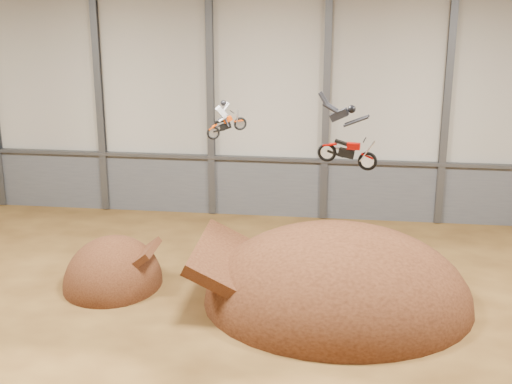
# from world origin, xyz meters

# --- Properties ---
(floor) EXTENTS (40.00, 40.00, 0.00)m
(floor) POSITION_xyz_m (0.00, 0.00, 0.00)
(floor) COLOR #503315
(floor) RESTS_ON ground
(back_wall) EXTENTS (40.00, 0.10, 14.00)m
(back_wall) POSITION_xyz_m (0.00, 15.00, 7.00)
(back_wall) COLOR #BDB6A8
(back_wall) RESTS_ON ground
(lower_band_back) EXTENTS (39.80, 0.18, 3.50)m
(lower_band_back) POSITION_xyz_m (0.00, 14.90, 1.75)
(lower_band_back) COLOR #54565C
(lower_band_back) RESTS_ON ground
(steel_rail) EXTENTS (39.80, 0.35, 0.20)m
(steel_rail) POSITION_xyz_m (0.00, 14.75, 3.55)
(steel_rail) COLOR #47494F
(steel_rail) RESTS_ON lower_band_back
(steel_column_1) EXTENTS (0.40, 0.36, 13.90)m
(steel_column_1) POSITION_xyz_m (-10.00, 14.80, 7.00)
(steel_column_1) COLOR #47494F
(steel_column_1) RESTS_ON ground
(steel_column_2) EXTENTS (0.40, 0.36, 13.90)m
(steel_column_2) POSITION_xyz_m (-3.33, 14.80, 7.00)
(steel_column_2) COLOR #47494F
(steel_column_2) RESTS_ON ground
(steel_column_3) EXTENTS (0.40, 0.36, 13.90)m
(steel_column_3) POSITION_xyz_m (3.33, 14.80, 7.00)
(steel_column_3) COLOR #47494F
(steel_column_3) RESTS_ON ground
(steel_column_4) EXTENTS (0.40, 0.36, 13.90)m
(steel_column_4) POSITION_xyz_m (10.00, 14.80, 7.00)
(steel_column_4) COLOR #47494F
(steel_column_4) RESTS_ON ground
(takeoff_ramp) EXTENTS (4.56, 5.26, 4.56)m
(takeoff_ramp) POSITION_xyz_m (-6.10, 4.17, 0.00)
(takeoff_ramp) COLOR #371A0D
(takeoff_ramp) RESTS_ON ground
(landing_ramp) EXTENTS (11.85, 10.49, 6.84)m
(landing_ramp) POSITION_xyz_m (4.37, 3.56, 0.00)
(landing_ramp) COLOR #371A0D
(landing_ramp) RESTS_ON ground
(fmx_rider_a) EXTENTS (2.25, 1.54, 2.04)m
(fmx_rider_a) POSITION_xyz_m (-0.54, 4.23, 8.17)
(fmx_rider_a) COLOR #BF3603
(fmx_rider_b) EXTENTS (3.59, 1.36, 3.13)m
(fmx_rider_b) POSITION_xyz_m (4.50, 1.72, 8.14)
(fmx_rider_b) COLOR #B50600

